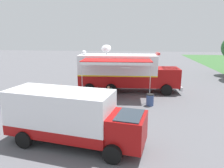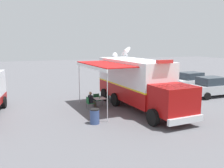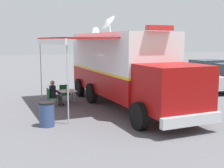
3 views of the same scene
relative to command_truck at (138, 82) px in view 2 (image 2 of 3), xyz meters
The scene contains 12 objects.
ground_plane 2.08m from the command_truck, 90.18° to the right, with size 100.00×100.00×0.00m, color #5B5B60.
lot_stripe 3.03m from the command_truck, 167.43° to the left, with size 0.12×4.80×0.01m, color silver.
command_truck is the anchor object (origin of this frame).
folding_table 3.05m from the command_truck, 24.48° to the right, with size 0.83×0.83×0.73m.
water_bottle 2.99m from the command_truck, 22.73° to the right, with size 0.07×0.07×0.22m.
folding_chair_at_table 3.82m from the command_truck, 19.86° to the right, with size 0.50×0.50×0.87m.
folding_chair_beside_table 3.49m from the command_truck, 38.98° to the right, with size 0.50×0.50×0.87m.
seated_responder 3.60m from the command_truck, 21.07° to the right, with size 0.67×0.57×1.25m.
trash_bin 4.79m from the command_truck, 27.55° to the left, with size 0.57×0.57×0.91m.
traffic_cone 6.54m from the command_truck, 88.15° to the right, with size 0.36×0.36×0.58m.
car_behind_truck 9.63m from the command_truck, 152.78° to the right, with size 4.31×2.23×1.76m.
car_far_corner 7.98m from the command_truck, behind, with size 4.22×2.06×1.76m.
Camera 2 is at (8.61, 16.43, 4.80)m, focal length 40.28 mm.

